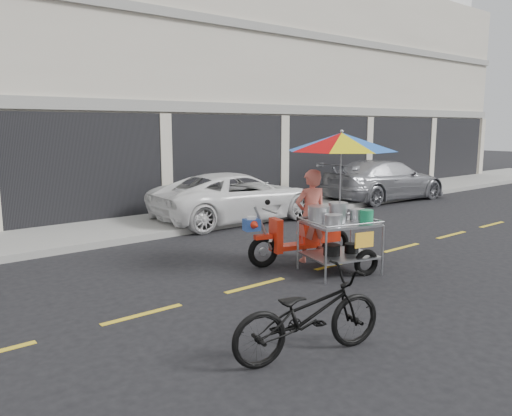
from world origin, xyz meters
TOP-DOWN VIEW (x-y plane):
  - ground at (0.00, 0.00)m, footprint 90.00×90.00m
  - sidewalk at (0.00, 5.50)m, footprint 45.00×3.00m
  - shophouse_block at (2.82, 10.59)m, footprint 36.00×8.11m
  - centerline at (0.00, 0.00)m, footprint 42.00×0.10m
  - white_pickup at (1.16, 4.70)m, footprint 4.84×2.42m
  - silver_pickup at (7.41, 4.50)m, footprint 4.99×2.35m
  - near_bicycle at (-3.12, -2.32)m, footprint 1.98×1.05m
  - food_vendor_rig at (-0.32, -0.01)m, footprint 2.48×2.42m

SIDE VIEW (x-z plane):
  - ground at x=0.00m, z-range 0.00..0.00m
  - centerline at x=0.00m, z-range 0.00..0.01m
  - sidewalk at x=0.00m, z-range 0.00..0.15m
  - near_bicycle at x=-3.12m, z-range 0.00..0.99m
  - white_pickup at x=1.16m, z-range 0.00..1.32m
  - silver_pickup at x=7.41m, z-range 0.00..1.41m
  - food_vendor_rig at x=-0.32m, z-range 0.32..2.83m
  - shophouse_block at x=2.82m, z-range -0.96..9.44m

